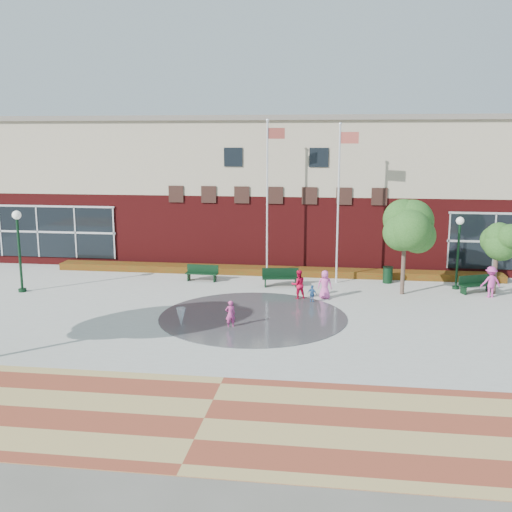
# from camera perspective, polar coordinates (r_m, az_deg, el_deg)

# --- Properties ---
(ground) EXTENTS (120.00, 120.00, 0.00)m
(ground) POSITION_cam_1_polar(r_m,az_deg,el_deg) (24.12, -1.29, -7.90)
(ground) COLOR #666056
(ground) RESTS_ON ground
(plaza_concrete) EXTENTS (46.00, 18.00, 0.01)m
(plaza_concrete) POSITION_cam_1_polar(r_m,az_deg,el_deg) (27.89, 0.00, -5.24)
(plaza_concrete) COLOR #A8A8A0
(plaza_concrete) RESTS_ON ground
(paver_band) EXTENTS (46.00, 6.00, 0.01)m
(paver_band) POSITION_cam_1_polar(r_m,az_deg,el_deg) (17.77, -4.96, -15.17)
(paver_band) COLOR brown
(paver_band) RESTS_ON ground
(splash_pad) EXTENTS (8.40, 8.40, 0.01)m
(splash_pad) POSITION_cam_1_polar(r_m,az_deg,el_deg) (26.94, -0.29, -5.83)
(splash_pad) COLOR #383A3D
(splash_pad) RESTS_ON ground
(library_building) EXTENTS (44.40, 10.40, 9.20)m
(library_building) POSITION_cam_1_polar(r_m,az_deg,el_deg) (40.29, 2.60, 6.53)
(library_building) COLOR #530E0F
(library_building) RESTS_ON ground
(flower_bed) EXTENTS (26.00, 1.20, 0.40)m
(flower_bed) POSITION_cam_1_polar(r_m,az_deg,el_deg) (35.20, 1.67, -1.79)
(flower_bed) COLOR maroon
(flower_bed) RESTS_ON ground
(flagpole_left) EXTENTS (1.02, 0.33, 8.93)m
(flagpole_left) POSITION_cam_1_polar(r_m,az_deg,el_deg) (33.48, 1.16, 6.16)
(flagpole_left) COLOR white
(flagpole_left) RESTS_ON ground
(flagpole_right) EXTENTS (1.07, 0.18, 8.70)m
(flagpole_right) POSITION_cam_1_polar(r_m,az_deg,el_deg) (32.67, 7.95, 5.75)
(flagpole_right) COLOR white
(flagpole_right) RESTS_ON ground
(lamp_left) EXTENTS (0.45, 0.45, 4.27)m
(lamp_left) POSITION_cam_1_polar(r_m,az_deg,el_deg) (33.03, -21.67, 1.25)
(lamp_left) COLOR black
(lamp_left) RESTS_ON ground
(lamp_right) EXTENTS (0.41, 0.41, 3.87)m
(lamp_right) POSITION_cam_1_polar(r_m,az_deg,el_deg) (33.07, 18.73, 1.03)
(lamp_right) COLOR black
(lamp_right) RESTS_ON ground
(bench_left) EXTENTS (1.84, 0.60, 0.91)m
(bench_left) POSITION_cam_1_polar(r_m,az_deg,el_deg) (33.66, -5.17, -1.92)
(bench_left) COLOR black
(bench_left) RESTS_ON ground
(bench_mid) EXTENTS (2.03, 0.83, 0.99)m
(bench_mid) POSITION_cam_1_polar(r_m,az_deg,el_deg) (32.29, 2.34, -2.39)
(bench_mid) COLOR black
(bench_mid) RESTS_ON ground
(bench_right) EXTENTS (1.88, 1.21, 0.92)m
(bench_right) POSITION_cam_1_polar(r_m,az_deg,el_deg) (32.94, 20.22, -2.85)
(bench_right) COLOR black
(bench_right) RESTS_ON ground
(trash_can) EXTENTS (0.57, 0.57, 0.93)m
(trash_can) POSITION_cam_1_polar(r_m,az_deg,el_deg) (33.82, 12.43, -1.76)
(trash_can) COLOR black
(trash_can) RESTS_ON ground
(tree_mid) EXTENTS (2.98, 2.98, 5.02)m
(tree_mid) POSITION_cam_1_polar(r_m,az_deg,el_deg) (31.00, 14.03, 2.99)
(tree_mid) COLOR #443229
(tree_mid) RESTS_ON ground
(tree_small_right) EXTENTS (2.41, 2.41, 4.12)m
(tree_small_right) POSITION_cam_1_polar(r_m,az_deg,el_deg) (32.59, 22.03, 1.74)
(tree_small_right) COLOR #443229
(tree_small_right) RESTS_ON ground
(water_jet_a) EXTENTS (0.41, 0.41, 0.80)m
(water_jet_a) POSITION_cam_1_polar(r_m,az_deg,el_deg) (25.79, -7.14, -6.71)
(water_jet_a) COLOR white
(water_jet_a) RESTS_ON ground
(water_jet_b) EXTENTS (0.19, 0.19, 0.42)m
(water_jet_b) POSITION_cam_1_polar(r_m,az_deg,el_deg) (26.69, -6.96, -6.09)
(water_jet_b) COLOR white
(water_jet_b) RESTS_ON ground
(child_splash) EXTENTS (0.51, 0.43, 1.18)m
(child_splash) POSITION_cam_1_polar(r_m,az_deg,el_deg) (25.37, -2.46, -5.55)
(child_splash) COLOR #C53985
(child_splash) RESTS_ON ground
(adult_red) EXTENTS (0.87, 0.77, 1.47)m
(adult_red) POSITION_cam_1_polar(r_m,az_deg,el_deg) (29.83, 4.06, -2.73)
(adult_red) COLOR red
(adult_red) RESTS_ON ground
(adult_pink) EXTENTS (0.71, 0.46, 1.44)m
(adult_pink) POSITION_cam_1_polar(r_m,az_deg,el_deg) (29.98, 6.57, -2.73)
(adult_pink) COLOR #E254AE
(adult_pink) RESTS_ON ground
(child_blue) EXTENTS (0.55, 0.43, 0.87)m
(child_blue) POSITION_cam_1_polar(r_m,az_deg,el_deg) (29.28, 5.37, -3.62)
(child_blue) COLOR #2E5F9F
(child_blue) RESTS_ON ground
(person_bench) EXTENTS (1.13, 0.81, 1.59)m
(person_bench) POSITION_cam_1_polar(r_m,az_deg,el_deg) (32.24, 21.45, -2.32)
(person_bench) COLOR #CD399D
(person_bench) RESTS_ON ground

